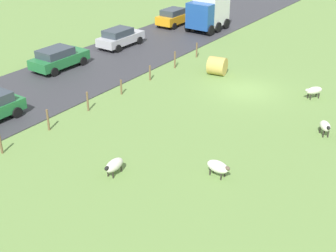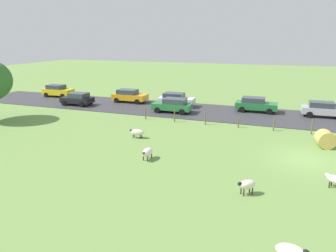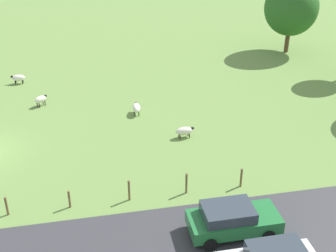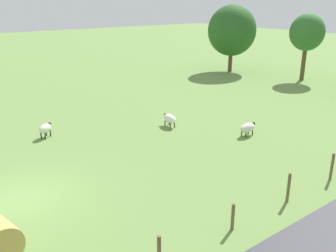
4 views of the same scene
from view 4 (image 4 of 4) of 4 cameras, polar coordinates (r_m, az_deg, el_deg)
ground_plane at (r=15.91m, az=-21.87°, el=-10.63°), size 160.00×160.00×0.00m
sheep_0 at (r=21.71m, az=12.24°, el=-0.26°), size 0.61×1.28×0.75m
sheep_1 at (r=22.06m, az=-18.50°, el=-0.34°), size 0.96×1.05×0.80m
sheep_3 at (r=22.75m, az=0.24°, el=1.14°), size 1.25×0.65×0.78m
tree_0 at (r=37.88m, az=20.76°, el=13.37°), size 3.22×3.22×6.27m
tree_1 at (r=40.65m, az=9.88°, el=14.36°), size 5.07×5.07×7.00m
fence_post_2 at (r=11.35m, az=-1.39°, el=-18.89°), size 0.12×0.12×1.08m
fence_post_3 at (r=13.07m, az=10.01°, el=-13.71°), size 0.12×0.12×1.01m
fence_post_4 at (r=15.17m, az=18.18°, el=-9.07°), size 0.12×0.12×1.22m
fence_post_5 at (r=17.59m, az=24.07°, el=-5.77°), size 0.12×0.12×1.24m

